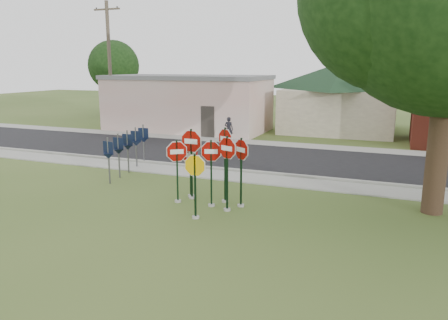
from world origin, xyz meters
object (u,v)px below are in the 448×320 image
at_px(stop_sign_center, 211,164).
at_px(utility_pole_near, 110,65).
at_px(pedestrian, 229,129).
at_px(stop_sign_yellow, 195,179).
at_px(stop_sign_left, 177,163).

distance_m(stop_sign_center, utility_pole_near, 20.17).
bearing_deg(pedestrian, utility_pole_near, -7.86).
distance_m(stop_sign_yellow, pedestrian, 14.72).
distance_m(stop_sign_left, pedestrian, 13.09).
height_order(stop_sign_center, stop_sign_yellow, stop_sign_center).
bearing_deg(stop_sign_center, stop_sign_yellow, -89.15).
xyz_separation_m(utility_pole_near, pedestrian, (9.94, -1.16, -4.11)).
distance_m(utility_pole_near, pedestrian, 10.82).
distance_m(stop_sign_center, pedestrian, 13.43).
relative_size(stop_sign_center, pedestrian, 1.57).
relative_size(stop_sign_left, utility_pole_near, 0.25).
height_order(stop_sign_yellow, utility_pole_near, utility_pole_near).
bearing_deg(stop_sign_left, pedestrian, 103.01).
bearing_deg(utility_pole_near, stop_sign_center, -44.29).
bearing_deg(stop_sign_left, stop_sign_yellow, -44.47).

